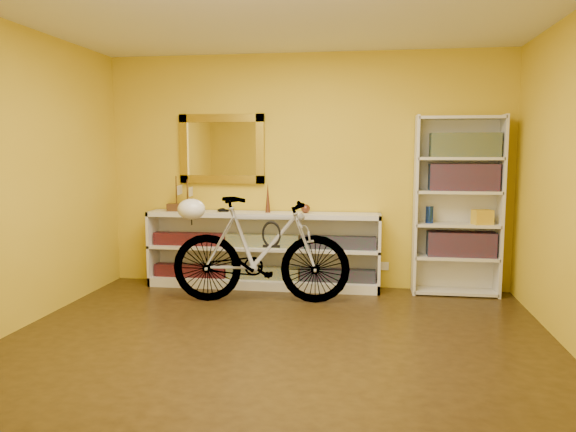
# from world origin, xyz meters

# --- Properties ---
(floor) EXTENTS (4.50, 4.00, 0.01)m
(floor) POSITION_xyz_m (0.00, 0.00, -0.01)
(floor) COLOR black
(floor) RESTS_ON ground
(ceiling) EXTENTS (4.50, 4.00, 0.01)m
(ceiling) POSITION_xyz_m (0.00, 0.00, 2.60)
(ceiling) COLOR silver
(ceiling) RESTS_ON ground
(back_wall) EXTENTS (4.50, 0.01, 2.60)m
(back_wall) POSITION_xyz_m (0.00, 2.00, 1.30)
(back_wall) COLOR gold
(back_wall) RESTS_ON ground
(left_wall) EXTENTS (0.01, 4.00, 2.60)m
(left_wall) POSITION_xyz_m (-2.25, 0.00, 1.30)
(left_wall) COLOR gold
(left_wall) RESTS_ON ground
(gilt_mirror) EXTENTS (0.98, 0.06, 0.78)m
(gilt_mirror) POSITION_xyz_m (-0.95, 1.97, 1.55)
(gilt_mirror) COLOR olive
(gilt_mirror) RESTS_ON back_wall
(wall_socket) EXTENTS (0.09, 0.02, 0.09)m
(wall_socket) POSITION_xyz_m (0.90, 1.99, 0.25)
(wall_socket) COLOR silver
(wall_socket) RESTS_ON back_wall
(console_unit) EXTENTS (2.60, 0.35, 0.85)m
(console_unit) POSITION_xyz_m (-0.45, 1.81, 0.42)
(console_unit) COLOR silver
(console_unit) RESTS_ON floor
(cd_row_lower) EXTENTS (2.50, 0.13, 0.14)m
(cd_row_lower) POSITION_xyz_m (-0.45, 1.79, 0.17)
(cd_row_lower) COLOR black
(cd_row_lower) RESTS_ON console_unit
(cd_row_upper) EXTENTS (2.50, 0.13, 0.14)m
(cd_row_upper) POSITION_xyz_m (-0.45, 1.79, 0.54)
(cd_row_upper) COLOR navy
(cd_row_upper) RESTS_ON console_unit
(model_ship) EXTENTS (0.35, 0.16, 0.40)m
(model_ship) POSITION_xyz_m (-1.38, 1.81, 1.05)
(model_ship) COLOR #3E2411
(model_ship) RESTS_ON console_unit
(toy_car) EXTENTS (0.00, 0.00, 0.00)m
(toy_car) POSITION_xyz_m (-0.90, 1.81, 0.85)
(toy_car) COLOR black
(toy_car) RESTS_ON console_unit
(bronze_ornament) EXTENTS (0.06, 0.06, 0.33)m
(bronze_ornament) POSITION_xyz_m (-0.39, 1.81, 1.02)
(bronze_ornament) COLOR brown
(bronze_ornament) RESTS_ON console_unit
(decorative_orb) EXTENTS (0.10, 0.10, 0.10)m
(decorative_orb) POSITION_xyz_m (0.03, 1.81, 0.90)
(decorative_orb) COLOR brown
(decorative_orb) RESTS_ON console_unit
(bookcase) EXTENTS (0.90, 0.30, 1.90)m
(bookcase) POSITION_xyz_m (1.64, 1.84, 0.95)
(bookcase) COLOR silver
(bookcase) RESTS_ON floor
(book_row_a) EXTENTS (0.70, 0.22, 0.26)m
(book_row_a) POSITION_xyz_m (1.69, 1.84, 0.55)
(book_row_a) COLOR maroon
(book_row_a) RESTS_ON bookcase
(book_row_b) EXTENTS (0.70, 0.22, 0.28)m
(book_row_b) POSITION_xyz_m (1.69, 1.84, 1.25)
(book_row_b) COLOR maroon
(book_row_b) RESTS_ON bookcase
(book_row_c) EXTENTS (0.70, 0.22, 0.25)m
(book_row_c) POSITION_xyz_m (1.69, 1.84, 1.59)
(book_row_c) COLOR navy
(book_row_c) RESTS_ON bookcase
(travel_mug) EXTENTS (0.08, 0.08, 0.18)m
(travel_mug) POSITION_xyz_m (1.35, 1.82, 0.86)
(travel_mug) COLOR #16319D
(travel_mug) RESTS_ON bookcase
(red_tin) EXTENTS (0.19, 0.19, 0.19)m
(red_tin) POSITION_xyz_m (1.44, 1.87, 1.56)
(red_tin) COLOR maroon
(red_tin) RESTS_ON bookcase
(yellow_bag) EXTENTS (0.22, 0.18, 0.15)m
(yellow_bag) POSITION_xyz_m (1.89, 1.80, 0.84)
(yellow_bag) COLOR yellow
(yellow_bag) RESTS_ON bookcase
(bicycle) EXTENTS (0.63, 1.86, 1.08)m
(bicycle) POSITION_xyz_m (-0.35, 1.22, 0.54)
(bicycle) COLOR silver
(bicycle) RESTS_ON floor
(helmet) EXTENTS (0.28, 0.27, 0.21)m
(helmet) POSITION_xyz_m (-1.05, 1.16, 0.95)
(helmet) COLOR white
(helmet) RESTS_ON bicycle
(u_lock) EXTENTS (0.20, 0.02, 0.20)m
(u_lock) POSITION_xyz_m (-0.25, 1.23, 0.70)
(u_lock) COLOR black
(u_lock) RESTS_ON bicycle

